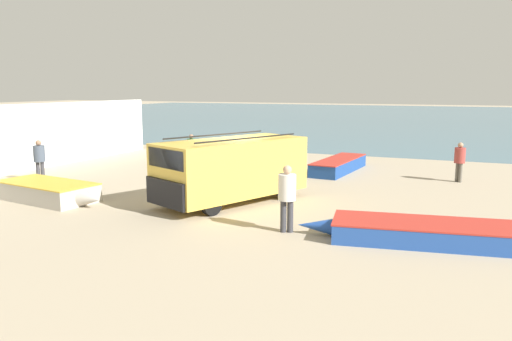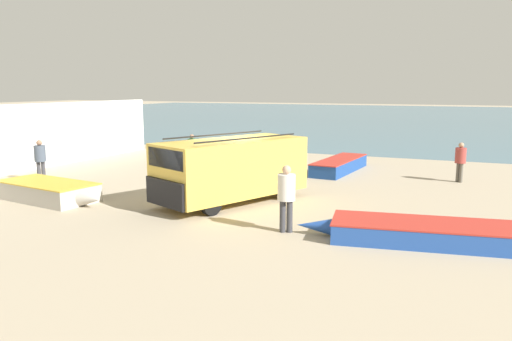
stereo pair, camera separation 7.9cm
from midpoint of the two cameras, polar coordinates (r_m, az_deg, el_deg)
ground_plane at (r=18.28m, az=-3.00°, el=-2.68°), size 200.00×200.00×0.00m
sea_water at (r=68.62m, az=16.40°, el=5.92°), size 120.00×80.00×0.01m
harbor_wall at (r=25.55m, az=-24.92°, el=3.43°), size 0.50×17.97×3.09m
parked_van at (r=16.77m, az=-2.71°, el=0.31°), size 4.04×5.71×2.26m
fishing_rowboat_0 at (r=18.56m, az=-22.41°, el=-2.21°), size 4.54×2.23×0.64m
fishing_rowboat_1 at (r=23.54m, az=9.77°, el=0.67°), size 1.70×5.58×0.59m
fishing_rowboat_2 at (r=13.28m, az=18.03°, el=-6.70°), size 5.52×2.26×0.52m
fisherman_0 at (r=24.07m, az=-7.22°, el=2.57°), size 0.43×0.43×1.63m
fisherman_1 at (r=22.00m, az=22.42°, el=1.27°), size 0.43×0.43×1.63m
fisherman_2 at (r=22.29m, az=-23.35°, el=1.45°), size 0.45×0.45×1.73m
fisherman_3 at (r=13.30m, az=3.66°, el=-2.52°), size 0.48×0.48×1.82m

